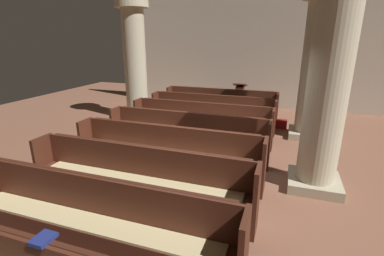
{
  "coord_description": "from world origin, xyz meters",
  "views": [
    {
      "loc": [
        1.43,
        -5.07,
        2.59
      ],
      "look_at": [
        -0.43,
        0.36,
        0.75
      ],
      "focal_mm": 26.19,
      "sensor_mm": 36.0,
      "label": 1
    }
  ],
  "objects_px": {
    "pew_row_2": "(201,121)",
    "pew_row_6": "(92,219)",
    "pew_row_0": "(220,104)",
    "pillar_aisle_rear": "(329,79)",
    "pew_row_3": "(186,134)",
    "pew_row_5": "(138,178)",
    "pillar_far_side": "(135,59)",
    "pillar_aisle_side": "(316,64)",
    "pew_row_4": "(167,152)",
    "pew_row_1": "(212,111)",
    "kneeler_box_red": "(281,124)",
    "lectern": "(239,100)",
    "hymn_book": "(43,239)"
  },
  "relations": [
    {
      "from": "pillar_aisle_side",
      "to": "pew_row_3",
      "type": "bearing_deg",
      "value": -139.23
    },
    {
      "from": "pillar_aisle_side",
      "to": "hymn_book",
      "type": "bearing_deg",
      "value": -110.23
    },
    {
      "from": "pew_row_2",
      "to": "pew_row_6",
      "type": "relative_size",
      "value": 1.0
    },
    {
      "from": "pew_row_6",
      "to": "pillar_aisle_side",
      "type": "relative_size",
      "value": 0.98
    },
    {
      "from": "pew_row_4",
      "to": "pillar_far_side",
      "type": "bearing_deg",
      "value": 126.59
    },
    {
      "from": "pew_row_1",
      "to": "pew_row_5",
      "type": "xyz_separation_m",
      "value": [
        0.0,
        -4.39,
        0.0
      ]
    },
    {
      "from": "pew_row_0",
      "to": "pew_row_6",
      "type": "height_order",
      "value": "same"
    },
    {
      "from": "pew_row_2",
      "to": "pew_row_4",
      "type": "xyz_separation_m",
      "value": [
        0.0,
        -2.19,
        0.0
      ]
    },
    {
      "from": "pillar_aisle_rear",
      "to": "pew_row_3",
      "type": "bearing_deg",
      "value": 167.81
    },
    {
      "from": "pew_row_6",
      "to": "pillar_aisle_side",
      "type": "height_order",
      "value": "pillar_aisle_side"
    },
    {
      "from": "pew_row_5",
      "to": "hymn_book",
      "type": "xyz_separation_m",
      "value": [
        0.28,
        -2.01,
        0.49
      ]
    },
    {
      "from": "pew_row_5",
      "to": "lectern",
      "type": "xyz_separation_m",
      "value": [
        0.45,
        6.56,
        -0.07
      ]
    },
    {
      "from": "pew_row_4",
      "to": "pillar_aisle_side",
      "type": "bearing_deg",
      "value": 51.8
    },
    {
      "from": "pillar_far_side",
      "to": "lectern",
      "type": "xyz_separation_m",
      "value": [
        3.08,
        1.92,
        -1.51
      ]
    },
    {
      "from": "pillar_far_side",
      "to": "pew_row_0",
      "type": "bearing_deg",
      "value": 17.64
    },
    {
      "from": "pew_row_3",
      "to": "pew_row_5",
      "type": "distance_m",
      "value": 2.19
    },
    {
      "from": "pillar_far_side",
      "to": "pillar_aisle_side",
      "type": "bearing_deg",
      "value": -1.48
    },
    {
      "from": "pew_row_1",
      "to": "pew_row_6",
      "type": "height_order",
      "value": "same"
    },
    {
      "from": "pew_row_1",
      "to": "pew_row_0",
      "type": "bearing_deg",
      "value": 90.0
    },
    {
      "from": "pew_row_3",
      "to": "pew_row_5",
      "type": "bearing_deg",
      "value": -90.0
    },
    {
      "from": "pew_row_1",
      "to": "pillar_far_side",
      "type": "distance_m",
      "value": 3.01
    },
    {
      "from": "pew_row_1",
      "to": "pillar_aisle_side",
      "type": "bearing_deg",
      "value": 2.59
    },
    {
      "from": "pew_row_3",
      "to": "pillar_far_side",
      "type": "distance_m",
      "value": 3.87
    },
    {
      "from": "pillar_aisle_side",
      "to": "kneeler_box_red",
      "type": "height_order",
      "value": "pillar_aisle_side"
    },
    {
      "from": "pew_row_2",
      "to": "pew_row_5",
      "type": "relative_size",
      "value": 1.0
    },
    {
      "from": "pillar_far_side",
      "to": "kneeler_box_red",
      "type": "relative_size",
      "value": 11.26
    },
    {
      "from": "pew_row_6",
      "to": "lectern",
      "type": "xyz_separation_m",
      "value": [
        0.45,
        7.66,
        -0.07
      ]
    },
    {
      "from": "pillar_aisle_side",
      "to": "kneeler_box_red",
      "type": "bearing_deg",
      "value": 139.6
    },
    {
      "from": "pew_row_3",
      "to": "pew_row_2",
      "type": "bearing_deg",
      "value": 90.0
    },
    {
      "from": "pew_row_3",
      "to": "pillar_aisle_rear",
      "type": "xyz_separation_m",
      "value": [
        2.68,
        -0.58,
        1.43
      ]
    },
    {
      "from": "lectern",
      "to": "hymn_book",
      "type": "bearing_deg",
      "value": -91.11
    },
    {
      "from": "pew_row_4",
      "to": "kneeler_box_red",
      "type": "bearing_deg",
      "value": 63.66
    },
    {
      "from": "pew_row_5",
      "to": "pew_row_1",
      "type": "bearing_deg",
      "value": 90.0
    },
    {
      "from": "pillar_aisle_side",
      "to": "pillar_far_side",
      "type": "xyz_separation_m",
      "value": [
        -5.32,
        0.14,
        0.0
      ]
    },
    {
      "from": "hymn_book",
      "to": "kneeler_box_red",
      "type": "relative_size",
      "value": 0.55
    },
    {
      "from": "pew_row_4",
      "to": "pillar_aisle_side",
      "type": "xyz_separation_m",
      "value": [
        2.68,
        3.41,
        1.43
      ]
    },
    {
      "from": "pew_row_5",
      "to": "pillar_aisle_rear",
      "type": "xyz_separation_m",
      "value": [
        2.68,
        1.61,
        1.43
      ]
    },
    {
      "from": "pillar_far_side",
      "to": "pillar_aisle_rear",
      "type": "distance_m",
      "value": 6.12
    },
    {
      "from": "pew_row_0",
      "to": "pillar_aisle_rear",
      "type": "bearing_deg",
      "value": -55.25
    },
    {
      "from": "kneeler_box_red",
      "to": "pew_row_1",
      "type": "bearing_deg",
      "value": -160.12
    },
    {
      "from": "pillar_aisle_side",
      "to": "pillar_far_side",
      "type": "height_order",
      "value": "same"
    },
    {
      "from": "pew_row_5",
      "to": "hymn_book",
      "type": "relative_size",
      "value": 20.14
    },
    {
      "from": "pew_row_0",
      "to": "pillar_aisle_side",
      "type": "relative_size",
      "value": 0.98
    },
    {
      "from": "pew_row_3",
      "to": "pillar_far_side",
      "type": "bearing_deg",
      "value": 137.05
    },
    {
      "from": "pew_row_6",
      "to": "hymn_book",
      "type": "bearing_deg",
      "value": -72.7
    },
    {
      "from": "pillar_aisle_side",
      "to": "pew_row_6",
      "type": "bearing_deg",
      "value": -115.59
    },
    {
      "from": "pew_row_6",
      "to": "pew_row_0",
      "type": "bearing_deg",
      "value": 90.0
    },
    {
      "from": "pew_row_5",
      "to": "pew_row_6",
      "type": "bearing_deg",
      "value": -90.0
    },
    {
      "from": "pew_row_4",
      "to": "pew_row_1",
      "type": "bearing_deg",
      "value": 90.0
    },
    {
      "from": "pew_row_2",
      "to": "pillar_far_side",
      "type": "xyz_separation_m",
      "value": [
        -2.63,
        1.36,
        1.43
      ]
    }
  ]
}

